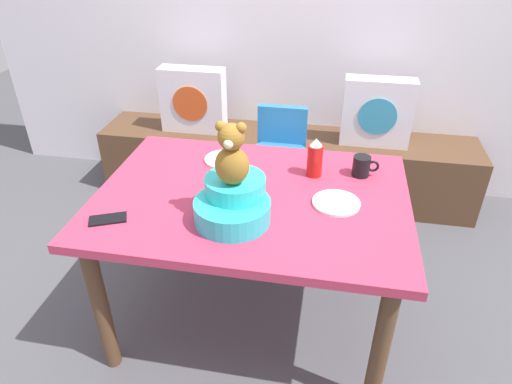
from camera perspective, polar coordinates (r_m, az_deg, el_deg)
name	(u,v)px	position (r m, az deg, el deg)	size (l,w,h in m)	color
ground_plane	(252,315)	(2.43, -0.44, -15.24)	(8.00, 8.00, 0.00)	#4C4C51
window_bench	(285,165)	(3.26, 3.63, 3.43)	(2.60, 0.44, 0.46)	brown
pillow_floral_left	(193,100)	(3.19, -7.91, 11.37)	(0.44, 0.15, 0.44)	silver
pillow_floral_right	(377,112)	(3.05, 14.97, 9.64)	(0.44, 0.15, 0.44)	silver
dining_table	(252,213)	(2.01, -0.52, -2.64)	(1.34, 0.97, 0.74)	#B73351
highchair	(279,156)	(2.74, 2.89, 4.52)	(0.34, 0.45, 0.79)	#2672B2
infant_seat_teal	(233,203)	(1.77, -2.88, -1.33)	(0.30, 0.33, 0.16)	#2BC1C4
teddy_bear	(232,155)	(1.66, -3.07, 4.62)	(0.13, 0.12, 0.25)	olive
ketchup_bottle	(315,158)	(2.07, 7.42, 4.24)	(0.07, 0.07, 0.18)	red
coffee_mug	(362,166)	(2.13, 13.18, 3.19)	(0.12, 0.08, 0.09)	black
dinner_plate_near	(225,159)	(2.23, -3.91, 4.11)	(0.20, 0.20, 0.01)	white
dinner_plate_far	(336,203)	(1.91, 10.05, -1.36)	(0.20, 0.20, 0.01)	white
cell_phone	(108,219)	(1.88, -18.13, -3.26)	(0.07, 0.14, 0.01)	black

